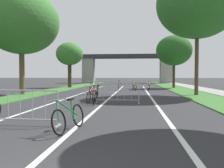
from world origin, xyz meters
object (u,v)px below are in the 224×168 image
(bicycle_black_7, at_px, (96,97))
(tree_left_pine_far, at_px, (21,22))
(tree_right_oak_mid, at_px, (174,51))
(tree_right_maple_mid, at_px, (197,4))
(bicycle_orange_1, at_px, (149,87))
(bicycle_white_4, at_px, (94,89))
(tree_left_pine_near, at_px, (70,54))
(crowd_barrier_fourth, at_px, (135,85))
(bicycle_green_3, at_px, (69,117))
(crowd_barrier_third, at_px, (99,88))
(bicycle_red_6, at_px, (91,95))
(crowd_barrier_nearest, at_px, (20,108))
(bicycle_yellow_2, at_px, (134,87))
(crowd_barrier_second, at_px, (117,94))
(bicycle_blue_0, at_px, (119,86))

(bicycle_black_7, bearing_deg, tree_left_pine_far, 136.87)
(tree_right_oak_mid, xyz_separation_m, bicycle_black_7, (-6.46, -16.36, -3.98))
(tree_right_maple_mid, distance_m, tree_right_oak_mid, 10.59)
(bicycle_orange_1, bearing_deg, bicycle_white_4, -125.84)
(tree_left_pine_near, xyz_separation_m, crowd_barrier_fourth, (7.91, -4.17, -3.52))
(bicycle_green_3, bearing_deg, crowd_barrier_fourth, -83.78)
(bicycle_orange_1, relative_size, bicycle_black_7, 0.98)
(tree_right_oak_mid, bearing_deg, crowd_barrier_fourth, -136.21)
(crowd_barrier_third, relative_size, bicycle_red_6, 1.34)
(tree_right_maple_mid, relative_size, bicycle_orange_1, 5.61)
(tree_right_oak_mid, distance_m, crowd_barrier_nearest, 23.38)
(tree_left_pine_near, bearing_deg, bicycle_green_3, -74.45)
(bicycle_yellow_2, xyz_separation_m, bicycle_red_6, (-2.31, -10.75, 0.04))
(crowd_barrier_third, relative_size, bicycle_yellow_2, 1.44)
(tree_left_pine_far, height_order, crowd_barrier_third, tree_left_pine_far)
(tree_left_pine_far, bearing_deg, bicycle_green_3, -58.78)
(tree_right_oak_mid, height_order, bicycle_white_4, tree_right_oak_mid)
(crowd_barrier_second, distance_m, bicycle_orange_1, 11.48)
(crowd_barrier_second, xyz_separation_m, bicycle_green_3, (-0.80, -6.35, -0.15))
(tree_left_pine_far, height_order, bicycle_black_7, tree_left_pine_far)
(bicycle_green_3, xyz_separation_m, bicycle_black_7, (-0.25, 5.88, 0.03))
(tree_left_pine_near, relative_size, crowd_barrier_second, 2.34)
(tree_left_pine_far, height_order, bicycle_red_6, tree_left_pine_far)
(crowd_barrier_nearest, relative_size, bicycle_blue_0, 1.40)
(tree_left_pine_far, height_order, tree_right_oak_mid, tree_left_pine_far)
(tree_right_maple_mid, xyz_separation_m, crowd_barrier_third, (-7.23, 0.26, -6.15))
(bicycle_black_7, bearing_deg, tree_right_oak_mid, 64.69)
(tree_right_maple_mid, xyz_separation_m, bicycle_yellow_2, (-4.55, 5.57, -6.32))
(tree_right_maple_mid, distance_m, crowd_barrier_fourth, 9.72)
(tree_left_pine_near, bearing_deg, tree_right_oak_mid, 0.46)
(bicycle_yellow_2, bearing_deg, bicycle_blue_0, 164.52)
(bicycle_yellow_2, bearing_deg, bicycle_white_4, -137.36)
(tree_right_oak_mid, distance_m, crowd_barrier_third, 12.99)
(tree_right_oak_mid, distance_m, crowd_barrier_fourth, 7.28)
(crowd_barrier_third, bearing_deg, crowd_barrier_fourth, 64.48)
(tree_right_maple_mid, relative_size, crowd_barrier_nearest, 3.95)
(crowd_barrier_second, xyz_separation_m, crowd_barrier_fourth, (0.95, 11.61, 0.00))
(tree_left_pine_near, xyz_separation_m, bicycle_blue_0, (6.25, -4.62, -3.66))
(bicycle_red_6, bearing_deg, bicycle_white_4, -76.03)
(bicycle_blue_0, distance_m, bicycle_white_4, 5.16)
(bicycle_orange_1, height_order, bicycle_red_6, bicycle_orange_1)
(bicycle_yellow_2, height_order, bicycle_green_3, bicycle_yellow_2)
(bicycle_green_3, bearing_deg, tree_left_pine_near, -62.67)
(tree_left_pine_near, bearing_deg, tree_right_maple_mid, -39.62)
(tree_right_maple_mid, height_order, bicycle_black_7, tree_right_maple_mid)
(bicycle_orange_1, relative_size, bicycle_yellow_2, 1.01)
(bicycle_blue_0, bearing_deg, crowd_barrier_second, -88.80)
(tree_right_oak_mid, height_order, crowd_barrier_second, tree_right_oak_mid)
(tree_left_pine_far, relative_size, crowd_barrier_third, 3.38)
(crowd_barrier_third, relative_size, bicycle_green_3, 1.35)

